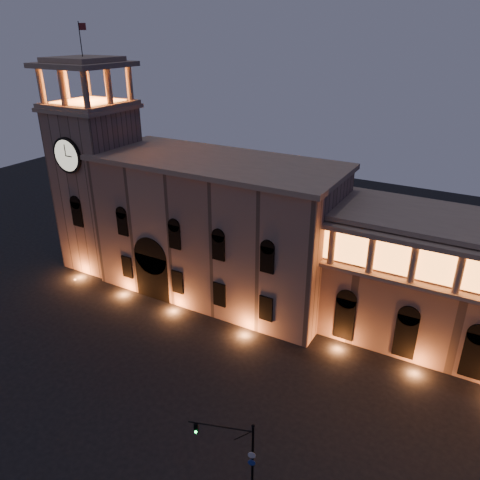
{
  "coord_description": "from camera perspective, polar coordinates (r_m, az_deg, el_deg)",
  "views": [
    {
      "loc": [
        26.93,
        -23.54,
        31.7
      ],
      "look_at": [
        4.69,
        16.0,
        11.04
      ],
      "focal_mm": 35.0,
      "sensor_mm": 36.0,
      "label": 1
    }
  ],
  "objects": [
    {
      "name": "ground",
      "position": [
        47.79,
        -15.23,
        -18.13
      ],
      "size": [
        160.0,
        160.0,
        0.0
      ],
      "primitive_type": "plane",
      "color": "black",
      "rests_on": "ground"
    },
    {
      "name": "government_building",
      "position": [
        58.61,
        -2.93,
        1.43
      ],
      "size": [
        30.8,
        12.8,
        17.6
      ],
      "color": "#90705E",
      "rests_on": "ground"
    },
    {
      "name": "clock_tower",
      "position": [
        67.82,
        -16.85,
        6.99
      ],
      "size": [
        9.8,
        9.8,
        32.4
      ],
      "color": "#90705E",
      "rests_on": "ground"
    },
    {
      "name": "traffic_light",
      "position": [
        37.11,
        0.15,
        -24.81
      ],
      "size": [
        4.74,
        1.77,
        6.78
      ],
      "rotation": [
        0.0,
        0.0,
        0.32
      ],
      "color": "black",
      "rests_on": "ground"
    }
  ]
}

